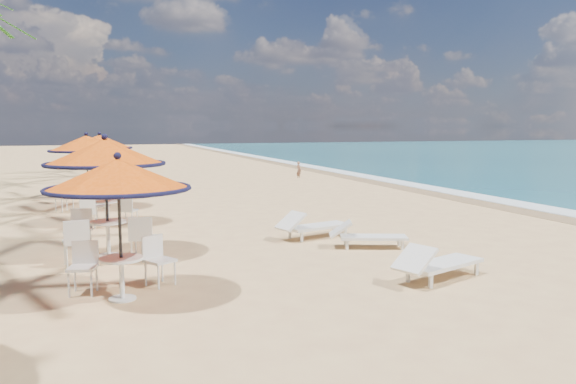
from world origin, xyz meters
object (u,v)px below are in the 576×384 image
at_px(lounger_far, 312,225).
at_px(station_2, 105,166).
at_px(lounger_mid, 365,235).
at_px(station_3, 86,153).
at_px(lounger_near, 436,263).
at_px(station_4, 101,148).
at_px(station_0, 119,187).
at_px(station_1, 104,167).

bearing_deg(lounger_far, station_2, 126.01).
bearing_deg(lounger_far, lounger_mid, -77.95).
xyz_separation_m(station_3, lounger_near, (6.03, -11.90, -1.59)).
xyz_separation_m(station_2, station_3, (-0.49, 3.55, 0.24)).
bearing_deg(station_2, station_4, 89.52).
bearing_deg(lounger_mid, station_0, -138.08).
xyz_separation_m(station_1, lounger_far, (4.97, 0.38, -1.62)).
relative_size(station_2, lounger_far, 1.10).
xyz_separation_m(station_1, lounger_near, (5.66, -4.05, -1.62)).
bearing_deg(lounger_far, station_4, 99.54).
height_order(station_0, lounger_far, station_0).
bearing_deg(station_4, lounger_near, -69.82).
distance_m(station_1, station_4, 10.88).
relative_size(station_0, lounger_mid, 1.29).
bearing_deg(station_3, station_1, -87.30).
height_order(station_2, station_4, station_4).
bearing_deg(station_1, lounger_mid, -10.86).
bearing_deg(lounger_mid, lounger_near, -70.22).
height_order(station_0, lounger_near, station_0).
bearing_deg(station_1, station_3, 92.70).
xyz_separation_m(station_2, lounger_mid, (5.61, -5.41, -1.38)).
height_order(station_0, station_4, station_4).
height_order(station_4, lounger_near, station_4).
distance_m(station_0, station_4, 14.10).
bearing_deg(station_3, station_2, -82.06).
distance_m(station_2, lounger_mid, 7.91).
bearing_deg(station_0, station_2, 90.06).
distance_m(station_2, station_3, 3.59).
bearing_deg(lounger_near, lounger_far, 79.60).
height_order(station_0, station_2, station_0).
distance_m(station_1, lounger_mid, 6.07).
xyz_separation_m(lounger_near, lounger_far, (-0.69, 4.43, 0.00)).
height_order(station_2, lounger_far, station_2).
bearing_deg(station_1, lounger_far, 4.41).
relative_size(station_2, lounger_near, 1.10).
relative_size(station_1, station_3, 1.01).
bearing_deg(station_4, station_0, -90.19).
distance_m(station_1, station_2, 4.32).
xyz_separation_m(station_0, lounger_near, (5.53, -0.82, -1.51)).
xyz_separation_m(station_0, lounger_mid, (5.60, 2.13, -1.55)).
relative_size(station_3, lounger_far, 1.26).
xyz_separation_m(station_2, lounger_far, (4.85, -3.92, -1.35)).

